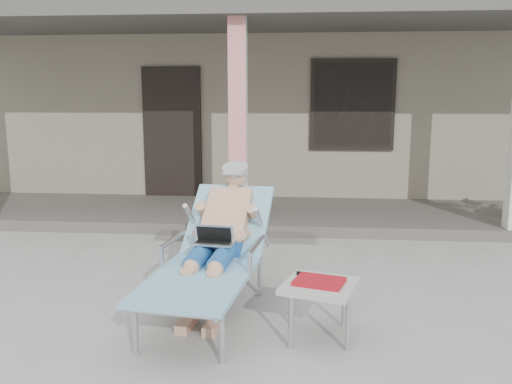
{
  "coord_description": "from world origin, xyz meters",
  "views": [
    {
      "loc": [
        0.83,
        -4.75,
        1.84
      ],
      "look_at": [
        0.36,
        0.6,
        0.85
      ],
      "focal_mm": 38.0,
      "sensor_mm": 36.0,
      "label": 1
    }
  ],
  "objects": [
    {
      "name": "ground",
      "position": [
        0.0,
        0.0,
        0.0
      ],
      "size": [
        60.0,
        60.0,
        0.0
      ],
      "primitive_type": "plane",
      "color": "#9E9E99",
      "rests_on": "ground"
    },
    {
      "name": "house",
      "position": [
        0.0,
        6.5,
        1.67
      ],
      "size": [
        10.4,
        5.4,
        3.3
      ],
      "color": "gray",
      "rests_on": "ground"
    },
    {
      "name": "porch_deck",
      "position": [
        0.0,
        3.0,
        0.07
      ],
      "size": [
        10.0,
        2.0,
        0.15
      ],
      "primitive_type": "cube",
      "color": "#605B56",
      "rests_on": "ground"
    },
    {
      "name": "porch_overhang",
      "position": [
        0.0,
        2.95,
        2.79
      ],
      "size": [
        10.0,
        2.3,
        2.85
      ],
      "color": "silver",
      "rests_on": "porch_deck"
    },
    {
      "name": "porch_step",
      "position": [
        0.0,
        1.85,
        0.04
      ],
      "size": [
        2.0,
        0.3,
        0.07
      ],
      "primitive_type": "cube",
      "color": "#605B56",
      "rests_on": "ground"
    },
    {
      "name": "lounger",
      "position": [
        0.1,
        -0.34,
        0.79
      ],
      "size": [
        0.96,
        2.02,
        1.28
      ],
      "rotation": [
        0.0,
        0.0,
        -0.12
      ],
      "color": "#B7B7BC",
      "rests_on": "ground"
    },
    {
      "name": "side_table",
      "position": [
        0.97,
        -0.86,
        0.39
      ],
      "size": [
        0.64,
        0.64,
        0.46
      ],
      "rotation": [
        0.0,
        0.0,
        -0.29
      ],
      "color": "#B2B2AD",
      "rests_on": "ground"
    }
  ]
}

